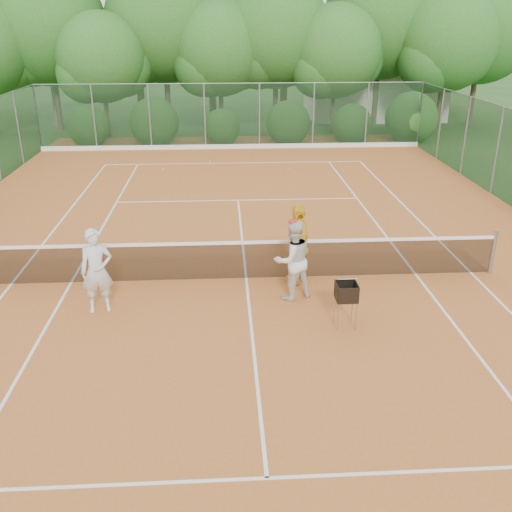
{
  "coord_description": "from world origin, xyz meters",
  "views": [
    {
      "loc": [
        -0.5,
        -12.3,
        5.72
      ],
      "look_at": [
        0.16,
        -1.2,
        1.1
      ],
      "focal_mm": 40.0,
      "sensor_mm": 36.0,
      "label": 1
    }
  ],
  "objects_px": {
    "ball_hopper": "(346,293)",
    "player_yellow": "(298,244)",
    "player_center_grp": "(292,260)",
    "player_white": "(97,271)"
  },
  "relations": [
    {
      "from": "player_yellow",
      "to": "player_center_grp",
      "type": "bearing_deg",
      "value": -27.46
    },
    {
      "from": "ball_hopper",
      "to": "player_yellow",
      "type": "bearing_deg",
      "value": 111.58
    },
    {
      "from": "player_white",
      "to": "player_yellow",
      "type": "height_order",
      "value": "player_yellow"
    },
    {
      "from": "player_white",
      "to": "player_center_grp",
      "type": "bearing_deg",
      "value": -7.94
    },
    {
      "from": "player_center_grp",
      "to": "player_white",
      "type": "bearing_deg",
      "value": -175.09
    },
    {
      "from": "player_center_grp",
      "to": "ball_hopper",
      "type": "relative_size",
      "value": 1.97
    },
    {
      "from": "player_yellow",
      "to": "ball_hopper",
      "type": "height_order",
      "value": "player_yellow"
    },
    {
      "from": "player_white",
      "to": "ball_hopper",
      "type": "relative_size",
      "value": 1.94
    },
    {
      "from": "player_white",
      "to": "player_center_grp",
      "type": "distance_m",
      "value": 4.12
    },
    {
      "from": "player_yellow",
      "to": "player_white",
      "type": "bearing_deg",
      "value": -87.57
    }
  ]
}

